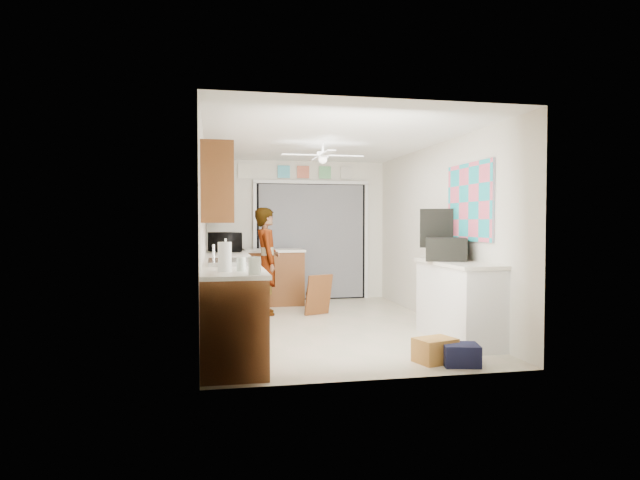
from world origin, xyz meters
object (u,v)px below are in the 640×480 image
microwave (225,242)px  soap_bottle (226,253)px  cardboard_box (435,350)px  paper_towel_roll (225,257)px  man (267,261)px  navy_crate (461,355)px  dog (312,297)px  suitcase (446,249)px

microwave → soap_bottle: microwave is taller
cardboard_box → paper_towel_roll: bearing=176.9°
microwave → man: size_ratio=0.34×
microwave → navy_crate: (2.20, -3.59, -0.99)m
soap_bottle → man: bearing=75.2°
soap_bottle → dog: (1.40, 2.70, -0.88)m
man → dog: (0.73, 0.18, -0.60)m
microwave → soap_bottle: size_ratio=1.83×
suitcase → navy_crate: bearing=-84.6°
paper_towel_roll → navy_crate: bearing=-6.8°
suitcase → dog: suitcase is taller
soap_bottle → suitcase: bearing=11.4°
soap_bottle → man: (0.67, 2.52, -0.28)m
navy_crate → soap_bottle: bearing=161.5°
paper_towel_roll → dog: size_ratio=0.53×
soap_bottle → paper_towel_roll: bearing=-92.1°
microwave → dog: bearing=-115.0°
man → paper_towel_roll: bearing=166.3°
navy_crate → dog: (-0.85, 3.46, 0.10)m
soap_bottle → dog: bearing=62.6°
paper_towel_roll → navy_crate: paper_towel_roll is taller
soap_bottle → paper_towel_roll: 0.48m
dog → soap_bottle: bearing=-104.4°
paper_towel_roll → suitcase: 2.88m
suitcase → cardboard_box: bearing=-95.3°
suitcase → man: man is taller
man → dog: size_ratio=3.07×
cardboard_box → man: (-1.39, 3.12, 0.69)m
microwave → dog: (1.35, -0.13, -0.88)m
suitcase → dog: bearing=144.1°
paper_towel_roll → man: size_ratio=0.17×
suitcase → cardboard_box: suitcase is taller
dog → man: bearing=-153.1°
soap_bottle → suitcase: soap_bottle is taller
suitcase → man: (-2.01, 1.98, -0.26)m
soap_bottle → navy_crate: (2.25, -0.75, -0.98)m
microwave → dog: 1.62m
navy_crate → man: man is taller
man → dog: man is taller
soap_bottle → suitcase: size_ratio=0.47×
paper_towel_roll → cardboard_box: (2.07, -0.11, -0.96)m
suitcase → navy_crate: suitcase is taller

